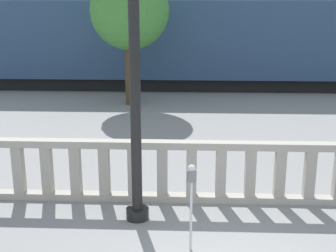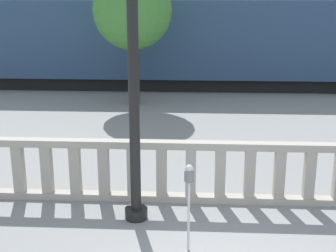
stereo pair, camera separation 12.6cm
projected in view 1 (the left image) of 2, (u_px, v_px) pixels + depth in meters
balustrade at (221, 172)px, 9.11m from camera, size 15.55×0.24×1.24m
lamppost at (134, 50)px, 7.76m from camera, size 0.41×0.41×6.39m
parking_meter at (191, 184)px, 7.22m from camera, size 0.15×0.15×1.46m
train_near at (245, 43)px, 20.17m from camera, size 29.75×2.86×4.36m
train_far at (231, 26)px, 30.55m from camera, size 28.95×2.85×4.39m
tree_left at (130, 12)px, 16.63m from camera, size 2.83×2.83×4.84m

